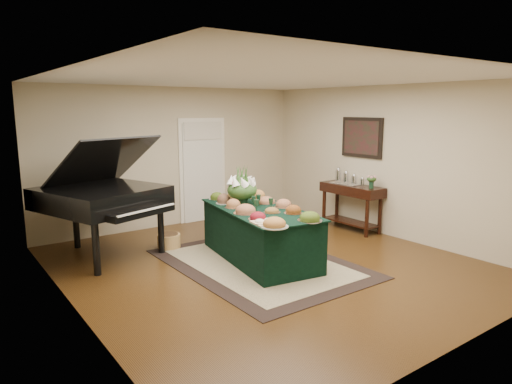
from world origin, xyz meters
TOP-DOWN VIEW (x-y plane):
  - ground at (0.00, 0.00)m, footprint 6.00×6.00m
  - area_rug at (-0.09, 0.09)m, footprint 2.26×3.16m
  - kitchen_doorway at (0.60, 2.97)m, footprint 1.05×0.07m
  - buffet_table at (0.02, 0.24)m, footprint 1.39×2.35m
  - food_platters at (0.02, 0.26)m, footprint 1.26×2.29m
  - cutting_board at (-0.44, -0.50)m, footprint 0.37×0.37m
  - green_goblets at (0.04, 0.25)m, footprint 0.33×0.41m
  - floral_centerpiece at (0.01, 0.69)m, footprint 0.49×0.49m
  - grand_piano at (-1.82, 1.84)m, footprint 1.98×2.19m
  - wicker_basket at (-0.84, 1.61)m, footprint 0.38×0.38m
  - mahogany_sideboard at (2.50, 0.64)m, footprint 0.45×1.28m
  - tea_service at (2.50, 0.74)m, footprint 0.34×0.74m
  - pink_bouquet at (2.50, 0.18)m, footprint 0.19×0.19m
  - wall_painting at (2.72, 0.64)m, footprint 0.05×0.95m

SIDE VIEW (x-z plane):
  - ground at x=0.00m, z-range 0.00..0.00m
  - area_rug at x=-0.09m, z-range 0.00..0.01m
  - wicker_basket at x=-0.84m, z-range 0.00..0.24m
  - buffet_table at x=0.02m, z-range 0.00..0.80m
  - mahogany_sideboard at x=2.50m, z-range 0.24..1.10m
  - cutting_board at x=-0.44m, z-range 0.79..0.88m
  - food_platters at x=0.02m, z-range 0.78..0.91m
  - green_goblets at x=0.04m, z-range 0.80..0.98m
  - grand_piano at x=-1.82m, z-range 0.02..1.88m
  - tea_service at x=2.50m, z-range 0.83..1.13m
  - kitchen_doorway at x=0.60m, z-range -0.03..2.07m
  - pink_bouquet at x=2.50m, z-range 0.91..1.15m
  - floral_centerpiece at x=0.01m, z-range 0.84..1.33m
  - wall_painting at x=2.72m, z-range 1.38..2.12m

